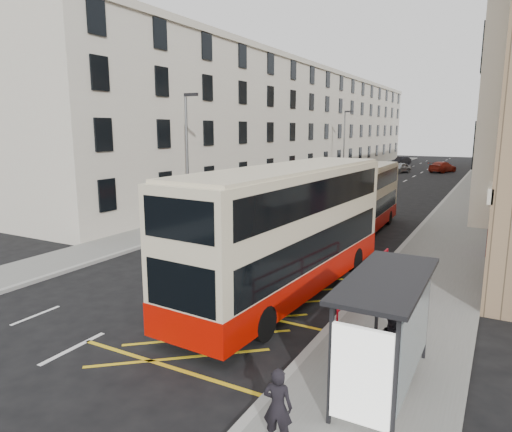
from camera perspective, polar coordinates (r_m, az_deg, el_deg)
The scene contains 20 objects.
ground at distance 15.61m, azimuth -16.12°, elevation -12.67°, with size 200.00×200.00×0.00m, color black.
pavement_right at distance 40.54m, azimuth 25.03°, elevation 1.27°, with size 4.00×120.00×0.15m, color slate.
pavement_left at distance 44.21m, azimuth 4.60°, elevation 2.97°, with size 3.00×120.00×0.15m, color slate.
kerb_right at distance 40.71m, azimuth 22.23°, elevation 1.51°, with size 0.25×120.00×0.15m, color #999993.
kerb_left at distance 43.63m, azimuth 6.40°, elevation 2.84°, with size 0.25×120.00×0.15m, color #999993.
road_markings at distance 56.31m, azimuth 17.95°, elevation 4.11°, with size 10.00×110.00×0.01m, color silver, non-canonical shape.
terrace_left at distance 60.38m, azimuth 5.58°, elevation 11.20°, with size 9.18×79.00×13.25m.
bus_shelter at distance 10.60m, azimuth 16.26°, elevation -11.66°, with size 1.65×4.25×2.70m.
guard_railing at distance 17.11m, azimuth 13.67°, elevation -7.36°, with size 0.06×6.56×1.01m.
street_lamp_near at distance 27.64m, azimuth -8.53°, elevation 7.67°, with size 0.93×0.18×8.00m.
street_lamp_far at distance 54.64m, azimuth 11.00°, elevation 9.12°, with size 0.93×0.18×8.00m.
double_decker_front at distance 16.81m, azimuth 4.11°, elevation -1.81°, with size 3.47×12.15×4.79m.
double_decker_rear at distance 27.76m, azimuth 13.08°, elevation 2.08°, with size 2.48×9.97×3.96m.
pedestrian_near at distance 9.37m, azimuth 2.73°, elevation -22.73°, with size 0.58×0.38×1.58m, color black.
pedestrian_mid at distance 11.42m, azimuth 16.96°, elevation -15.75°, with size 0.92×0.71×1.89m, color black.
pedestrian_far at distance 15.33m, azimuth 17.71°, elevation -9.44°, with size 0.92×0.38×1.57m, color black.
white_van at distance 54.00m, azimuth 13.50°, elevation 4.88°, with size 2.54×5.51×1.53m, color white.
car_silver at distance 67.40m, azimuth 17.50°, elevation 5.78°, with size 1.70×4.24×1.44m, color #9A9DA0.
car_dark at distance 81.66m, azimuth 17.73°, elevation 6.57°, with size 1.52×4.37×1.44m, color black.
car_red at distance 70.46m, azimuth 22.27°, elevation 5.70°, with size 2.12×5.20×1.51m, color maroon.
Camera 1 is at (10.28, -10.03, 6.12)m, focal length 32.00 mm.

